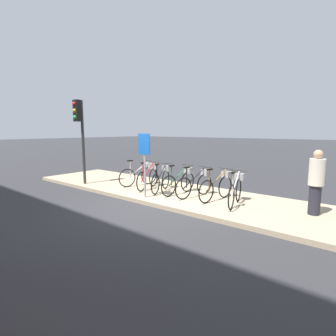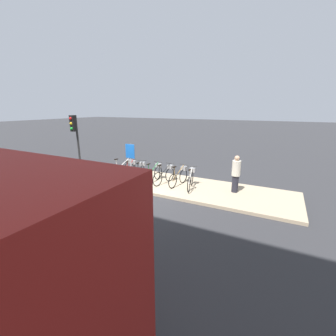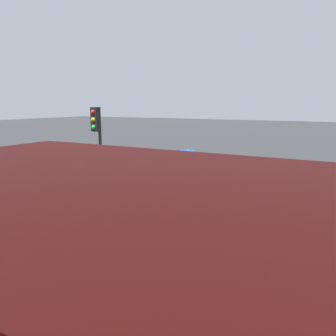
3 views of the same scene
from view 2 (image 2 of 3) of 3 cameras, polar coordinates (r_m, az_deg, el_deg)
ground_plane at (r=9.65m, az=-7.76°, el=-6.23°), size 120.00×120.00×0.00m
sidewalk at (r=10.75m, az=-3.49°, el=-3.53°), size 12.43×2.83×0.12m
parked_bicycle_0 at (r=11.63m, az=-11.19°, el=0.13°), size 0.58×1.48×0.94m
parked_bicycle_1 at (r=11.19m, az=-9.46°, el=-0.37°), size 0.57×1.48×0.94m
parked_bicycle_2 at (r=10.83m, az=-6.98°, el=-0.79°), size 0.62×1.46×0.94m
parked_bicycle_3 at (r=10.53m, az=-3.59°, el=-1.17°), size 0.46×1.53×0.94m
parked_bicycle_4 at (r=10.26m, az=-0.72°, el=-1.59°), size 0.47×1.51×0.94m
parked_bicycle_5 at (r=10.03m, az=2.91°, el=-2.00°), size 0.46×1.52×0.94m
parked_bicycle_6 at (r=9.71m, az=5.81°, el=-2.64°), size 0.51×1.50×0.94m
pedestrian at (r=9.48m, az=16.86°, el=-1.32°), size 0.34×0.34×1.53m
traffic_light at (r=11.70m, az=-22.52°, el=8.18°), size 0.24×0.40×3.03m
sign_post at (r=9.75m, az=-9.51°, el=2.54°), size 0.44×0.07×1.88m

